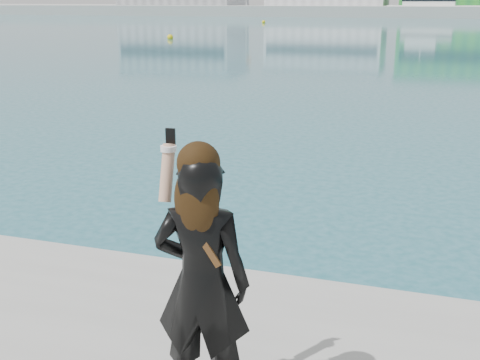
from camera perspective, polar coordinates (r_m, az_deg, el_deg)
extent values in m
cube|color=#9E9E99|center=(133.71, 18.15, 15.01)|extent=(320.00, 40.00, 2.00)
cube|color=white|center=(117.96, 17.89, 14.95)|extent=(16.47, 5.62, 2.16)
cube|color=white|center=(118.02, 17.54, 15.99)|extent=(9.24, 4.40, 1.98)
cube|color=black|center=(118.02, 17.54, 15.99)|extent=(9.43, 4.50, 0.54)
sphere|color=yellow|center=(86.88, 2.25, 14.65)|extent=(0.50, 0.50, 0.50)
sphere|color=yellow|center=(51.20, -6.63, 13.12)|extent=(0.50, 0.50, 0.50)
imported|color=black|center=(3.46, -3.63, -9.78)|extent=(0.59, 0.42, 1.53)
sphere|color=black|center=(3.18, -3.96, 1.61)|extent=(0.23, 0.23, 0.23)
ellipsoid|color=black|center=(3.19, -4.14, -1.97)|extent=(0.25, 0.13, 0.41)
cylinder|color=tan|center=(3.39, -6.93, 0.66)|extent=(0.09, 0.18, 0.33)
cylinder|color=white|center=(3.39, -6.79, 3.00)|extent=(0.09, 0.09, 0.03)
cube|color=black|center=(3.42, -6.60, 3.98)|extent=(0.06, 0.02, 0.11)
cube|color=#4C2D14|center=(3.25, -3.63, -5.66)|extent=(0.21, 0.04, 0.31)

